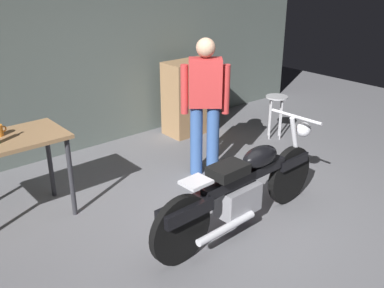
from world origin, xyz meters
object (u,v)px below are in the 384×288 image
(motorcycle, at_px, (243,187))
(wooden_dresser, at_px, (191,97))
(person_standing, at_px, (205,102))
(shop_stool, at_px, (276,106))

(motorcycle, distance_m, wooden_dresser, 2.72)
(person_standing, bearing_deg, shop_stool, -132.08)
(person_standing, distance_m, shop_stool, 1.68)
(motorcycle, bearing_deg, person_standing, 63.47)
(motorcycle, xyz_separation_m, wooden_dresser, (1.33, 2.37, 0.10))
(motorcycle, distance_m, person_standing, 1.33)
(motorcycle, bearing_deg, wooden_dresser, 58.54)
(wooden_dresser, bearing_deg, shop_stool, -51.74)
(person_standing, bearing_deg, wooden_dresser, -83.62)
(shop_stool, relative_size, wooden_dresser, 0.58)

